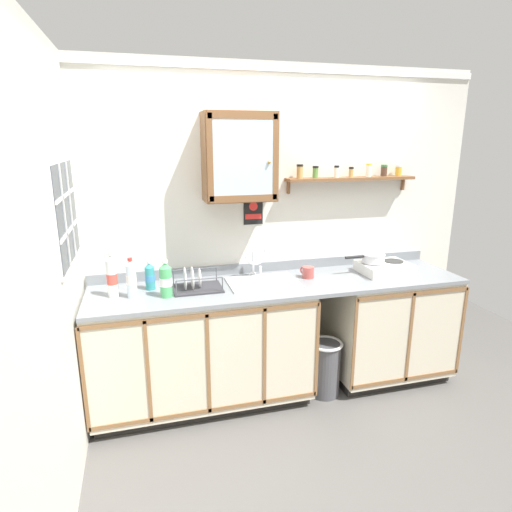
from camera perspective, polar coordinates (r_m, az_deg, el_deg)
name	(u,v)px	position (r m, az deg, el deg)	size (l,w,h in m)	color
floor	(297,419)	(3.38, 5.47, -20.71)	(5.90, 5.90, 0.00)	#565451
back_wall	(269,228)	(3.52, 1.71, 3.74)	(3.50, 0.07, 2.54)	silver
side_wall_left	(51,281)	(2.47, -25.50, -2.99)	(0.05, 3.53, 2.54)	silver
lower_cabinet_run	(202,348)	(3.35, -7.20, -12.05)	(1.63, 0.65, 0.89)	black
lower_cabinet_run_right	(387,326)	(3.86, 16.96, -8.82)	(0.98, 0.65, 0.89)	black
countertop	(281,284)	(3.30, 3.39, -3.75)	(2.86, 0.67, 0.03)	gray
backsplash	(270,266)	(3.57, 1.83, -1.37)	(2.86, 0.02, 0.08)	gray
sink	(262,285)	(3.30, 0.76, -3.84)	(0.53, 0.42, 0.41)	silver
hot_plate_stove	(384,268)	(3.67, 16.66, -1.50)	(0.40, 0.33, 0.09)	silver
saucepan	(373,258)	(3.62, 15.22, -0.22)	(0.35, 0.19, 0.07)	silver
bottle_opaque_white_0	(112,277)	(3.12, -18.55, -2.61)	(0.07, 0.07, 0.32)	white
bottle_detergent_teal_1	(150,277)	(3.21, -13.88, -2.66)	(0.07, 0.07, 0.22)	teal
bottle_water_clear_2	(131,279)	(3.07, -16.19, -2.97)	(0.07, 0.07, 0.28)	silver
bottle_soda_green_3	(166,280)	(3.03, -11.86, -3.15)	(0.09, 0.09, 0.27)	#4CB266
dish_rack	(196,285)	(3.16, -8.02, -3.77)	(0.35, 0.27, 0.17)	#333338
mug	(308,272)	(3.42, 6.88, -2.14)	(0.09, 0.12, 0.09)	#B24C47
wall_cabinet	(239,157)	(3.23, -2.21, 12.95)	(0.53, 0.29, 0.64)	brown
spice_shelf	(352,177)	(3.64, 12.55, 10.22)	(1.10, 0.14, 0.23)	brown
warning_sign	(253,210)	(3.43, -0.37, 6.10)	(0.16, 0.01, 0.23)	black
window	(65,213)	(2.86, -23.94, 5.25)	(0.03, 0.76, 0.64)	#262D38
trash_bin	(325,367)	(3.56, 9.15, -14.35)	(0.26, 0.26, 0.45)	#4C4C51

